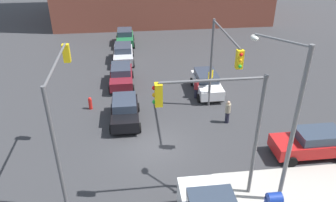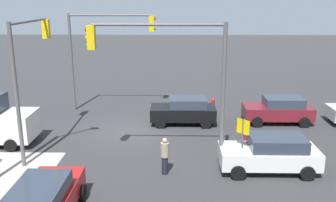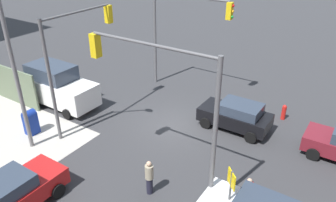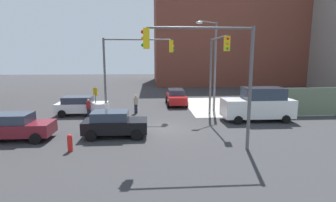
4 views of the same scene
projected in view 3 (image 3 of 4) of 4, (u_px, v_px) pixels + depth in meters
The scene contains 13 objects.
ground_plane at pixel (175, 126), 18.94m from camera, with size 120.00×120.00×0.00m, color #333335.
traffic_signal_nw_corner at pixel (162, 91), 12.37m from camera, with size 5.94×0.36×6.50m.
traffic_signal_se_corner at pixel (182, 24), 21.24m from camera, with size 5.75×0.36×6.50m.
traffic_signal_ne_corner at pixel (75, 48), 17.02m from camera, with size 0.36×4.87×6.50m.
street_lamp_corner at pixel (21, 61), 15.04m from camera, with size 2.19×1.85×8.00m.
warning_sign_two_way at pixel (230, 188), 12.03m from camera, with size 0.48×0.48×2.40m.
mailbox_blue at pixel (31, 121), 17.90m from camera, with size 0.56×0.64×1.43m.
fire_hydrant at pixel (284, 112), 19.40m from camera, with size 0.26×0.26×0.94m.
hatchback_red at pixel (7, 196), 12.74m from camera, with size 2.02×4.49×1.62m.
hatchback_black at pixel (236, 115), 18.34m from camera, with size 3.94×2.02×1.62m.
van_white_delivery at pixel (57, 86), 20.78m from camera, with size 5.40×2.32×2.62m.
pedestrian_crossing at pixel (149, 177), 13.72m from camera, with size 0.36×0.36×1.67m.
pedestrian_waiting at pixel (248, 194), 12.94m from camera, with size 0.36×0.36×1.56m.
Camera 3 is at (-8.51, 13.70, 10.05)m, focal length 35.00 mm.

